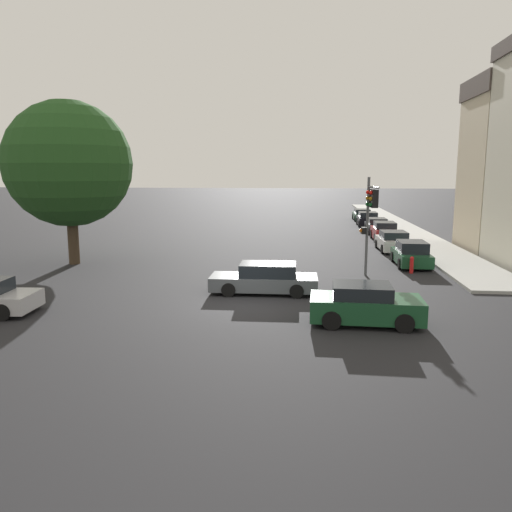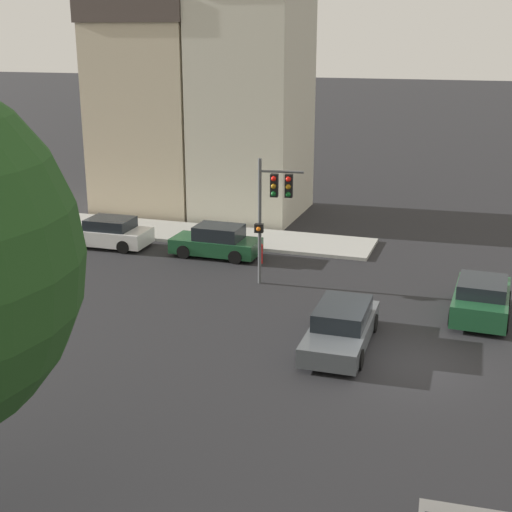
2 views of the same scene
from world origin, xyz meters
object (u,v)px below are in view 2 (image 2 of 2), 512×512
Objects in this scene: traffic_signal at (273,199)px; parked_car_0 at (217,242)px; parked_car_2 at (17,222)px; fire_hydrant at (261,253)px; crossing_car_0 at (341,327)px; crossing_car_2 at (481,299)px; parked_car_1 at (109,233)px.

traffic_signal reaches higher than parked_car_0.
parked_car_2 is 13.05m from fire_hydrant.
traffic_signal reaches higher than crossing_car_0.
crossing_car_0 is at bearing 134.69° from crossing_car_2.
traffic_signal is 1.27× the size of parked_car_1.
fire_hydrant is (3.54, 9.43, -0.21)m from crossing_car_2.
parked_car_0 reaches higher than fire_hydrant.
crossing_car_2 reaches higher than parked_car_1.
parked_car_1 is at bearing -115.92° from traffic_signal.
parked_car_1 is 7.74m from fire_hydrant.
crossing_car_0 is 19.88m from parked_car_2.
traffic_signal is 1.07× the size of crossing_car_0.
crossing_car_0 is 1.19× the size of parked_car_1.
crossing_car_2 is at bearing 73.68° from traffic_signal.
parked_car_0 is 2.29m from fire_hydrant.
parked_car_0 is (2.90, 3.55, -2.86)m from traffic_signal.
crossing_car_2 is 12.32m from parked_car_0.
parked_car_0 is at bearing -179.93° from parked_car_1.
traffic_signal reaches higher than parked_car_1.
parked_car_1 is 4.41× the size of fire_hydrant.
parked_car_1 is 0.95× the size of parked_car_2.
fire_hydrant is (-0.51, -13.03, -0.23)m from parked_car_2.
traffic_signal is 1.21× the size of parked_car_2.
crossing_car_2 is 4.35× the size of fire_hydrant.
crossing_car_2 reaches higher than fire_hydrant.
traffic_signal is 5.58× the size of fire_hydrant.
crossing_car_0 is 1.13× the size of parked_car_2.
fire_hydrant is (7.48, 5.17, -0.15)m from crossing_car_0.
parked_car_1 is (7.78, 12.90, 0.02)m from crossing_car_0.
fire_hydrant is at bearing -160.96° from traffic_signal.
parked_car_2 is at bearing -114.51° from crossing_car_0.
parked_car_0 is (7.91, 7.41, 0.03)m from crossing_car_0.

